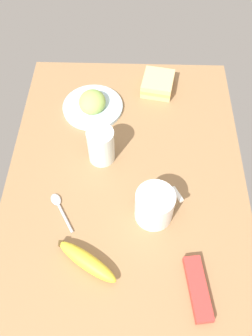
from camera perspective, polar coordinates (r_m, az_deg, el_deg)
tabletop at (r=96.37cm, az=0.00°, el=-1.33°), size 90.00×64.00×2.00cm
plate_of_food at (r=109.85cm, az=-5.41°, el=10.17°), size 18.33×18.33×6.14cm
coffee_mug_black at (r=85.60cm, az=4.63°, el=-6.04°), size 9.98×11.87×9.21cm
sandwich_main at (r=115.62cm, az=5.14°, el=13.38°), size 11.89×11.05×4.40cm
glass_of_milk at (r=95.24cm, az=-4.02°, el=3.43°), size 7.25×7.25×10.58cm
banana at (r=83.38cm, az=-6.32°, el=-14.71°), size 11.76×15.46×3.65cm
spoon at (r=91.71cm, az=-10.68°, el=-6.10°), size 11.24×7.52×0.80cm
snack_bar at (r=83.48cm, az=11.48°, el=-18.48°), size 14.58×5.78×2.00cm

